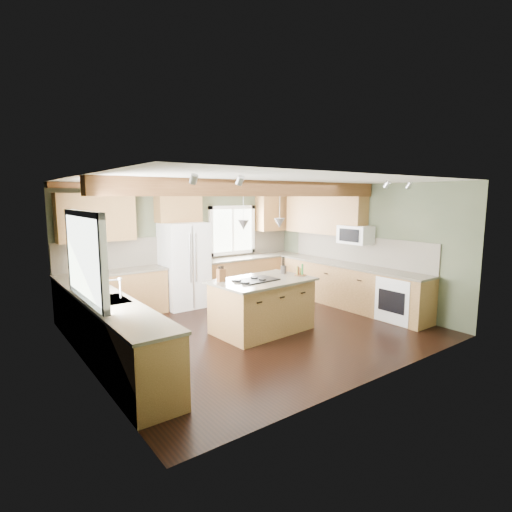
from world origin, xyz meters
TOP-DOWN VIEW (x-y plane):
  - floor at (0.00, 0.00)m, footprint 5.60×5.60m
  - ceiling at (0.00, 0.00)m, footprint 5.60×5.60m
  - wall_back at (0.00, 2.50)m, footprint 5.60×0.00m
  - wall_left at (-2.80, 0.00)m, footprint 0.00×5.00m
  - wall_right at (2.80, 0.00)m, footprint 0.00×5.00m
  - ceiling_beam at (0.00, -0.12)m, footprint 5.55×0.26m
  - soffit_trim at (0.00, 2.40)m, footprint 5.55×0.20m
  - backsplash_back at (0.00, 2.48)m, footprint 5.58×0.03m
  - backsplash_right at (2.78, 0.05)m, footprint 0.03×3.70m
  - base_cab_back_left at (-1.79, 2.20)m, footprint 2.02×0.60m
  - counter_back_left at (-1.79, 2.20)m, footprint 2.06×0.64m
  - base_cab_back_right at (1.49, 2.20)m, footprint 2.62×0.60m
  - counter_back_right at (1.49, 2.20)m, footprint 2.66×0.64m
  - base_cab_left at (-2.50, 0.05)m, footprint 0.60×3.70m
  - counter_left at (-2.50, 0.05)m, footprint 0.64×3.74m
  - base_cab_right at (2.50, 0.05)m, footprint 0.60×3.70m
  - counter_right at (2.50, 0.05)m, footprint 0.64×3.74m
  - upper_cab_back_left at (-1.99, 2.33)m, footprint 1.40×0.35m
  - upper_cab_over_fridge at (-0.30, 2.33)m, footprint 0.96×0.35m
  - upper_cab_right at (2.62, 0.90)m, footprint 0.35×2.20m
  - upper_cab_back_corner at (2.30, 2.33)m, footprint 0.90×0.35m
  - window_left at (-2.78, 0.05)m, footprint 0.04×1.60m
  - window_back at (1.15, 2.48)m, footprint 1.10×0.04m
  - sink at (-2.50, 0.05)m, footprint 0.50×0.65m
  - faucet at (-2.32, 0.05)m, footprint 0.02×0.02m
  - dishwasher at (-2.49, -1.25)m, footprint 0.60×0.60m
  - oven at (2.49, -1.25)m, footprint 0.60×0.72m
  - microwave at (2.58, -0.05)m, footprint 0.40×0.70m
  - pendant_left at (-0.34, -0.15)m, footprint 0.18×0.18m
  - pendant_right at (0.47, -0.10)m, footprint 0.18×0.18m
  - refrigerator at (-0.30, 2.12)m, footprint 0.90×0.74m
  - island at (0.06, -0.12)m, footprint 1.69×1.10m
  - island_top at (0.06, -0.12)m, footprint 1.80×1.21m
  - cooktop at (-0.07, -0.13)m, footprint 0.73×0.52m
  - knife_block at (-0.59, 0.16)m, footprint 0.13×0.10m
  - utensil_crock at (0.71, 0.07)m, footprint 0.11×0.11m
  - bottle_tray at (0.84, -0.25)m, footprint 0.28×0.28m

SIDE VIEW (x-z plane):
  - floor at x=0.00m, z-range 0.00..0.00m
  - dishwasher at x=-2.49m, z-range 0.01..0.85m
  - oven at x=2.49m, z-range 0.01..0.85m
  - base_cab_back_left at x=-1.79m, z-range 0.00..0.88m
  - base_cab_back_right at x=1.49m, z-range 0.00..0.88m
  - base_cab_left at x=-2.50m, z-range 0.00..0.88m
  - base_cab_right at x=2.50m, z-range 0.00..0.88m
  - island at x=0.06m, z-range 0.00..0.88m
  - counter_back_left at x=-1.79m, z-range 0.88..0.92m
  - counter_back_right at x=1.49m, z-range 0.88..0.92m
  - counter_left at x=-2.50m, z-range 0.88..0.92m
  - counter_right at x=2.50m, z-range 0.88..0.92m
  - refrigerator at x=-0.30m, z-range 0.00..1.80m
  - island_top at x=0.06m, z-range 0.88..0.92m
  - sink at x=-2.50m, z-range 0.89..0.92m
  - cooktop at x=-0.07m, z-range 0.92..0.94m
  - utensil_crock at x=0.71m, z-range 0.92..1.06m
  - bottle_tray at x=0.84m, z-range 0.92..1.12m
  - knife_block at x=-0.59m, z-range 0.92..1.13m
  - faucet at x=-2.32m, z-range 0.91..1.19m
  - backsplash_back at x=0.00m, z-range 0.92..1.50m
  - backsplash_right at x=2.78m, z-range 0.92..1.50m
  - wall_back at x=0.00m, z-range -1.50..4.10m
  - wall_left at x=-2.80m, z-range -1.20..3.80m
  - wall_right at x=2.80m, z-range -1.20..3.80m
  - window_back at x=1.15m, z-range 1.05..2.05m
  - window_left at x=-2.78m, z-range 1.02..2.08m
  - microwave at x=2.58m, z-range 1.36..1.74m
  - pendant_left at x=-0.34m, z-range 1.80..1.96m
  - pendant_right at x=0.47m, z-range 1.80..1.96m
  - upper_cab_back_left at x=-1.99m, z-range 1.50..2.40m
  - upper_cab_right at x=2.62m, z-range 1.50..2.40m
  - upper_cab_back_corner at x=2.30m, z-range 1.50..2.40m
  - upper_cab_over_fridge at x=-0.30m, z-range 1.80..2.50m
  - ceiling_beam at x=0.00m, z-range 2.34..2.60m
  - soffit_trim at x=0.00m, z-range 2.49..2.59m
  - ceiling at x=0.00m, z-range 2.60..2.60m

